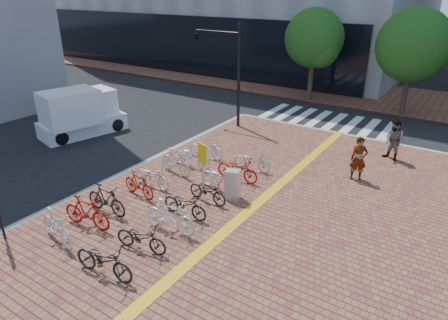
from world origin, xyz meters
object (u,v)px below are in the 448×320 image
Objects in this scene: bike_2 at (106,199)px; bike_11 at (185,204)px; bike_1 at (87,212)px; bike_12 at (208,191)px; bike_9 at (141,237)px; traffic_light_pole at (219,55)px; box_truck at (80,113)px; bike_10 at (170,216)px; bike_13 at (220,178)px; bike_5 at (176,162)px; bike_7 at (206,148)px; utility_box at (233,185)px; bike_4 at (152,176)px; bike_8 at (104,260)px; bike_14 at (237,169)px; bike_6 at (192,156)px; pedestrian_b at (394,140)px; bike_3 at (139,184)px; pedestrian_a at (359,159)px; bike_15 at (252,161)px; bike_0 at (57,227)px; yellow_sign at (202,158)px.

bike_2 reaches higher than bike_11.
bike_12 is at bearing -41.59° from bike_1.
traffic_light_pole is at bearing 13.20° from bike_9.
bike_1 is at bearing -37.46° from box_truck.
bike_10 is 0.99× the size of bike_13.
bike_5 is (-0.03, 3.72, 0.00)m from bike_2.
bike_13 is at bearing -142.12° from bike_7.
utility_box reaches higher than bike_2.
bike_4 is 5.20m from bike_8.
traffic_light_pole is (-4.78, 7.84, 3.33)m from bike_12.
bike_9 is 11.71m from box_truck.
bike_13 is 1.11m from bike_14.
bike_4 is 0.90× the size of bike_8.
pedestrian_b is (7.00, 5.53, 0.43)m from bike_6.
bike_2 is 2.71m from bike_11.
bike_3 is at bearing 138.19° from bike_13.
bike_2 is at bearing -169.71° from bike_5.
pedestrian_a is (3.96, 4.78, 0.46)m from bike_12.
bike_3 is 4.87m from bike_15.
bike_8 is 1.02× the size of bike_10.
bike_13 is at bearing -8.53° from box_truck.
pedestrian_a reaches higher than bike_10.
bike_13 is 10.05m from box_truck.
bike_0 is at bearing -96.21° from pedestrian_b.
yellow_sign is at bearing -131.21° from bike_6.
bike_7 is at bearing 10.18° from bike_8.
box_truck is at bearing 55.71° from bike_2.
bike_1 is 1.05× the size of bike_4.
bike_14 is at bearing -171.80° from pedestrian_a.
traffic_light_pole is (-5.41, 7.15, 3.19)m from utility_box.
bike_12 is 0.87× the size of bike_13.
bike_6 is (0.05, 3.13, 0.03)m from bike_3.
utility_box is at bearing -44.28° from bike_2.
yellow_sign reaches higher than bike_0.
traffic_light_pole is at bearing -157.69° from pedestrian_b.
bike_1 is 13.09m from pedestrian_b.
traffic_light_pole is 8.00m from box_truck.
bike_7 is at bearing 7.66° from bike_5.
bike_1 reaches higher than bike_7.
bike_6 is 1.70× the size of utility_box.
bike_6 is at bearing 88.80° from bike_14.
bike_2 is at bearing 0.27° from bike_1.
bike_9 is 2.21m from bike_11.
bike_12 is 2.08m from bike_14.
pedestrian_a reaches higher than bike_13.
bike_6 is at bearing 13.26° from bike_9.
pedestrian_a reaches higher than bike_9.
utility_box reaches higher than bike_0.
bike_11 is at bearing -62.47° from traffic_light_pole.
bike_7 is at bearing -0.45° from bike_4.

